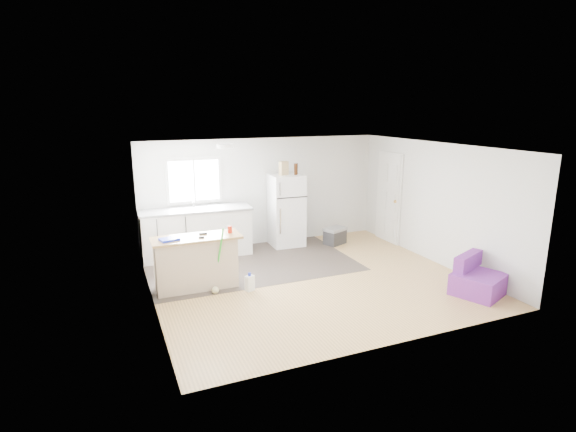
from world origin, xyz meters
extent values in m
cube|color=#9F7A42|center=(0.00, 0.00, -0.01)|extent=(5.50, 5.00, 0.01)
cube|color=white|center=(0.00, 0.00, 2.40)|extent=(5.50, 5.00, 0.01)
cube|color=silver|center=(0.00, 2.50, 1.20)|extent=(5.50, 0.01, 2.40)
cube|color=silver|center=(0.00, -2.50, 1.20)|extent=(5.50, 0.01, 2.40)
cube|color=silver|center=(-2.75, 0.00, 1.20)|extent=(0.01, 5.00, 2.40)
cube|color=silver|center=(2.75, 0.00, 1.20)|extent=(0.01, 5.00, 2.40)
cube|color=#39312A|center=(-0.73, 1.25, 0.00)|extent=(4.05, 2.50, 0.00)
cube|color=white|center=(-1.55, 2.49, 1.55)|extent=(1.18, 0.04, 0.98)
cube|color=white|center=(-1.55, 2.47, 1.55)|extent=(1.05, 0.01, 0.85)
cube|color=white|center=(-1.55, 2.46, 1.55)|extent=(0.03, 0.02, 0.85)
cube|color=white|center=(2.72, 1.55, 1.01)|extent=(0.05, 0.82, 2.03)
cube|color=white|center=(2.73, 1.55, 1.02)|extent=(0.03, 0.92, 2.10)
sphere|color=gold|center=(2.67, 1.23, 1.00)|extent=(0.07, 0.07, 0.07)
cylinder|color=white|center=(-1.20, 1.20, 2.36)|extent=(0.30, 0.30, 0.07)
cube|color=white|center=(-1.61, 2.15, 0.49)|extent=(2.25, 0.78, 0.97)
cube|color=gray|center=(-1.61, 2.15, 1.00)|extent=(2.32, 0.83, 0.04)
cube|color=silver|center=(-1.61, 2.11, 1.00)|extent=(0.63, 0.50, 0.07)
cube|color=#C9B191|center=(-1.98, 0.42, 0.44)|extent=(1.37, 0.50, 0.88)
cube|color=#B1824C|center=(-1.95, 0.42, 0.90)|extent=(1.50, 0.59, 0.04)
cube|color=white|center=(0.42, 2.15, 0.80)|extent=(0.73, 0.69, 1.61)
cube|color=black|center=(0.42, 1.81, 1.16)|extent=(0.71, 0.03, 0.02)
cube|color=silver|center=(0.13, 1.81, 1.37)|extent=(0.03, 0.02, 0.29)
cube|color=silver|center=(0.13, 1.81, 0.66)|extent=(0.03, 0.02, 0.56)
cube|color=#2B2A2D|center=(1.46, 1.77, 0.16)|extent=(0.57, 0.48, 0.32)
cube|color=gray|center=(1.46, 1.77, 0.35)|extent=(0.59, 0.51, 0.06)
cube|color=#722D92|center=(2.32, -1.67, 0.18)|extent=(0.98, 0.96, 0.36)
cube|color=#722D92|center=(2.32, -1.40, 0.50)|extent=(0.78, 0.46, 0.27)
cube|color=white|center=(-1.17, -0.06, 0.14)|extent=(0.18, 0.16, 0.27)
cylinder|color=#192AB5|center=(-1.17, -0.06, 0.30)|extent=(0.07, 0.07, 0.05)
cylinder|color=green|center=(-1.64, 0.17, 0.58)|extent=(0.18, 0.27, 1.09)
sphere|color=beige|center=(-1.75, 0.06, 0.05)|extent=(0.12, 0.12, 0.12)
cylinder|color=red|center=(-1.36, 0.43, 0.98)|extent=(0.09, 0.09, 0.12)
cube|color=#1528CA|center=(-2.41, 0.38, 0.94)|extent=(0.34, 0.28, 0.04)
cube|color=black|center=(-1.81, 0.52, 0.94)|extent=(0.15, 0.07, 0.03)
cube|color=black|center=(-1.89, 0.31, 0.93)|extent=(0.11, 0.06, 0.03)
cube|color=tan|center=(0.34, 2.12, 1.76)|extent=(0.22, 0.15, 0.30)
cylinder|color=#381B0A|center=(0.60, 2.06, 1.73)|extent=(0.09, 0.09, 0.25)
cylinder|color=#381B0A|center=(0.64, 2.12, 1.73)|extent=(0.08, 0.08, 0.25)
camera|label=1|loc=(-3.33, -6.92, 3.06)|focal=28.00mm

